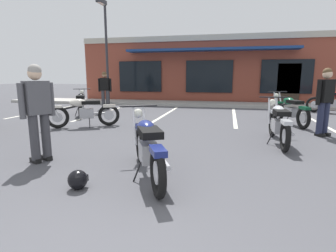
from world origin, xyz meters
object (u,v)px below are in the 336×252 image
object	(u,v)px
motorcycle_red_sportbike	(83,111)
person_in_black_shirt	(38,108)
person_in_shorts_foreground	(325,98)
motorcycle_foreground_classic	(147,146)
motorcycle_black_cruiser	(279,123)
person_by_back_row	(105,88)
helmet_on_pavement	(78,180)
motorcycle_green_cafe_racer	(81,103)
motorcycle_orange_scrambler	(290,110)
parking_lot_lamp_post	(105,39)

from	to	relation	value
motorcycle_red_sportbike	person_in_black_shirt	xyz separation A→B (m)	(0.99, -3.10, 0.49)
person_in_black_shirt	person_in_shorts_foreground	world-z (taller)	same
motorcycle_foreground_classic	person_in_black_shirt	distance (m)	2.08
motorcycle_black_cruiser	person_in_black_shirt	xyz separation A→B (m)	(-4.25, -2.32, 0.49)
person_in_shorts_foreground	person_by_back_row	xyz separation A→B (m)	(-7.75, 3.90, 0.00)
motorcycle_black_cruiser	person_in_shorts_foreground	distance (m)	1.67
person_in_black_shirt	helmet_on_pavement	distance (m)	1.74
person_in_black_shirt	person_by_back_row	bearing A→B (deg)	107.50
person_in_black_shirt	person_in_shorts_foreground	distance (m)	6.41
motorcycle_green_cafe_racer	person_in_shorts_foreground	distance (m)	8.01
motorcycle_foreground_classic	motorcycle_orange_scrambler	bearing A→B (deg)	59.68
person_in_shorts_foreground	person_in_black_shirt	bearing A→B (deg)	-148.42
motorcycle_foreground_classic	person_in_shorts_foreground	bearing A→B (deg)	46.22
parking_lot_lamp_post	person_in_black_shirt	bearing A→B (deg)	-71.87
person_by_back_row	parking_lot_lamp_post	xyz separation A→B (m)	(-0.53, 1.33, 2.27)
motorcycle_foreground_classic	motorcycle_red_sportbike	distance (m)	4.49
motorcycle_black_cruiser	person_by_back_row	xyz separation A→B (m)	(-6.54, 4.94, 0.49)
motorcycle_black_cruiser	person_in_shorts_foreground	world-z (taller)	person_in_shorts_foreground
motorcycle_foreground_classic	motorcycle_black_cruiser	bearing A→B (deg)	48.82
motorcycle_black_cruiser	helmet_on_pavement	size ratio (longest dim) A/B	8.10
motorcycle_red_sportbike	person_in_shorts_foreground	size ratio (longest dim) A/B	1.13
motorcycle_red_sportbike	motorcycle_black_cruiser	xyz separation A→B (m)	(5.25, -0.78, 0.00)
person_by_back_row	motorcycle_green_cafe_racer	bearing A→B (deg)	-90.57
motorcycle_orange_scrambler	motorcycle_green_cafe_racer	bearing A→B (deg)	177.21
motorcycle_green_cafe_racer	motorcycle_orange_scrambler	size ratio (longest dim) A/B	0.94
motorcycle_black_cruiser	motorcycle_green_cafe_racer	xyz separation A→B (m)	(-6.56, 2.92, 0.00)
helmet_on_pavement	motorcycle_orange_scrambler	bearing A→B (deg)	56.94
motorcycle_foreground_classic	person_by_back_row	xyz separation A→B (m)	(-4.30, 7.51, 0.49)
motorcycle_orange_scrambler	person_in_shorts_foreground	size ratio (longest dim) A/B	1.23
motorcycle_foreground_classic	parking_lot_lamp_post	xyz separation A→B (m)	(-4.83, 8.84, 2.76)
motorcycle_red_sportbike	helmet_on_pavement	world-z (taller)	motorcycle_red_sportbike
person_by_back_row	helmet_on_pavement	bearing A→B (deg)	-66.59
motorcycle_foreground_classic	person_by_back_row	bearing A→B (deg)	119.81
person_in_black_shirt	helmet_on_pavement	world-z (taller)	person_in_black_shirt
motorcycle_foreground_classic	motorcycle_red_sportbike	xyz separation A→B (m)	(-3.00, 3.34, 0.00)
person_in_black_shirt	person_in_shorts_foreground	size ratio (longest dim) A/B	1.00
motorcycle_orange_scrambler	motorcycle_black_cruiser	bearing A→B (deg)	-106.43
motorcycle_red_sportbike	motorcycle_orange_scrambler	world-z (taller)	same
motorcycle_green_cafe_racer	person_in_shorts_foreground	size ratio (longest dim) A/B	1.15
person_by_back_row	parking_lot_lamp_post	size ratio (longest dim) A/B	0.34
person_in_black_shirt	person_by_back_row	size ratio (longest dim) A/B	1.00
motorcycle_green_cafe_racer	motorcycle_black_cruiser	bearing A→B (deg)	-24.00
person_in_shorts_foreground	parking_lot_lamp_post	size ratio (longest dim) A/B	0.34
person_in_shorts_foreground	parking_lot_lamp_post	world-z (taller)	parking_lot_lamp_post
motorcycle_foreground_classic	person_in_black_shirt	world-z (taller)	person_in_black_shirt
motorcycle_foreground_classic	motorcycle_orange_scrambler	world-z (taller)	same
person_in_black_shirt	helmet_on_pavement	xyz separation A→B (m)	(1.24, -0.90, -0.82)
motorcycle_red_sportbike	person_in_shorts_foreground	bearing A→B (deg)	2.32
motorcycle_green_cafe_racer	motorcycle_orange_scrambler	xyz separation A→B (m)	(7.32, -0.36, 0.00)
motorcycle_foreground_classic	parking_lot_lamp_post	world-z (taller)	parking_lot_lamp_post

